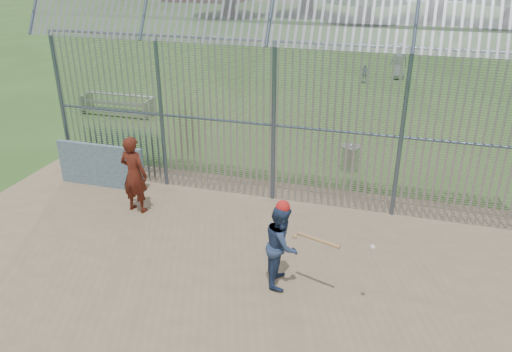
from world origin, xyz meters
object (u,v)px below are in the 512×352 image
(onlooker, at_px, (134,174))
(bleacher, at_px, (117,104))
(trash_can, at_px, (350,158))
(dugout_wall, at_px, (101,166))
(batter, at_px, (282,245))

(onlooker, distance_m, bleacher, 8.32)
(trash_can, bearing_deg, dugout_wall, -154.07)
(onlooker, bearing_deg, batter, 164.16)
(bleacher, bearing_deg, batter, -44.96)
(batter, distance_m, bleacher, 12.33)
(dugout_wall, distance_m, trash_can, 6.99)
(batter, bearing_deg, trash_can, -14.29)
(batter, height_order, onlooker, onlooker)
(onlooker, bearing_deg, trash_can, -131.40)
(trash_can, distance_m, bleacher, 9.76)
(bleacher, bearing_deg, onlooker, -56.14)
(onlooker, height_order, trash_can, onlooker)
(trash_can, xyz_separation_m, bleacher, (-9.34, 2.86, 0.03))
(onlooker, xyz_separation_m, trash_can, (4.71, 4.03, -0.60))
(trash_can, height_order, bleacher, trash_can)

